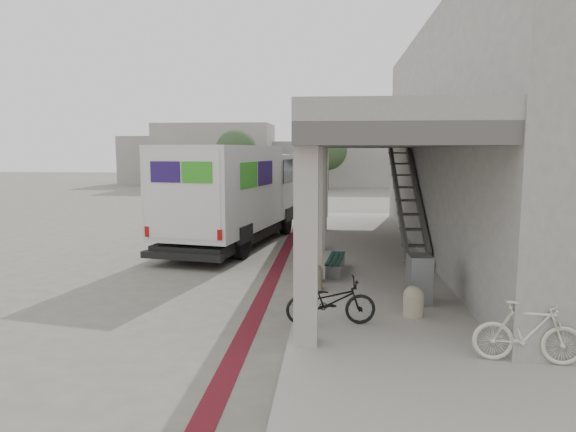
# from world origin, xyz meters

# --- Properties ---
(ground) EXTENTS (120.00, 120.00, 0.00)m
(ground) POSITION_xyz_m (0.00, 0.00, 0.00)
(ground) COLOR #605C52
(ground) RESTS_ON ground
(bike_lane_stripe) EXTENTS (0.35, 40.00, 0.01)m
(bike_lane_stripe) POSITION_xyz_m (1.00, 2.00, 0.01)
(bike_lane_stripe) COLOR #56111A
(bike_lane_stripe) RESTS_ON ground
(sidewalk) EXTENTS (4.40, 28.00, 0.12)m
(sidewalk) POSITION_xyz_m (4.00, 0.00, 0.06)
(sidewalk) COLOR gray
(sidewalk) RESTS_ON ground
(transit_building) EXTENTS (7.60, 17.00, 7.00)m
(transit_building) POSITION_xyz_m (6.83, 4.50, 3.40)
(transit_building) COLOR gray
(transit_building) RESTS_ON ground
(distant_backdrop) EXTENTS (28.00, 10.00, 6.50)m
(distant_backdrop) POSITION_xyz_m (-2.84, 35.89, 2.70)
(distant_backdrop) COLOR gray
(distant_backdrop) RESTS_ON ground
(tree_left) EXTENTS (3.20, 3.20, 4.80)m
(tree_left) POSITION_xyz_m (-5.00, 28.00, 3.18)
(tree_left) COLOR #38281C
(tree_left) RESTS_ON ground
(tree_mid) EXTENTS (3.20, 3.20, 4.80)m
(tree_mid) POSITION_xyz_m (2.00, 30.00, 3.18)
(tree_mid) COLOR #38281C
(tree_mid) RESTS_ON ground
(tree_right) EXTENTS (3.20, 3.20, 4.80)m
(tree_right) POSITION_xyz_m (10.00, 29.00, 3.18)
(tree_right) COLOR #38281C
(tree_right) RESTS_ON ground
(fedex_truck) EXTENTS (3.80, 8.25, 3.39)m
(fedex_truck) POSITION_xyz_m (-0.89, 5.63, 1.80)
(fedex_truck) COLOR black
(fedex_truck) RESTS_ON ground
(bench) EXTENTS (0.53, 1.69, 0.39)m
(bench) POSITION_xyz_m (2.60, 1.42, 0.40)
(bench) COLOR slate
(bench) RESTS_ON sidewalk
(bollard_near) EXTENTS (0.39, 0.39, 0.58)m
(bollard_near) POSITION_xyz_m (4.06, -1.94, 0.41)
(bollard_near) COLOR tan
(bollard_near) RESTS_ON sidewalk
(bollard_far) EXTENTS (0.41, 0.41, 0.61)m
(bollard_far) POSITION_xyz_m (2.10, -0.24, 0.42)
(bollard_far) COLOR gray
(bollard_far) RESTS_ON sidewalk
(utility_cabinet) EXTENTS (0.48, 0.62, 1.00)m
(utility_cabinet) POSITION_xyz_m (4.30, -1.07, 0.62)
(utility_cabinet) COLOR slate
(utility_cabinet) RESTS_ON sidewalk
(bicycle_black) EXTENTS (1.69, 0.79, 0.85)m
(bicycle_black) POSITION_xyz_m (2.50, -2.54, 0.55)
(bicycle_black) COLOR black
(bicycle_black) RESTS_ON sidewalk
(bicycle_cream) EXTENTS (1.60, 0.62, 0.94)m
(bicycle_cream) POSITION_xyz_m (5.40, -4.00, 0.59)
(bicycle_cream) COLOR beige
(bicycle_cream) RESTS_ON sidewalk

